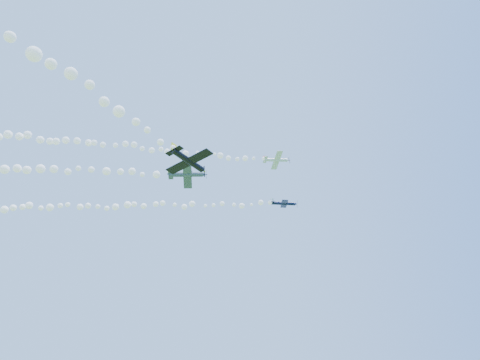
{
  "coord_description": "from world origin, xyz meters",
  "views": [
    {
      "loc": [
        4.39,
        -70.64,
        2.0
      ],
      "look_at": [
        2.85,
        -5.43,
        45.16
      ],
      "focal_mm": 30.0,
      "sensor_mm": 36.0,
      "label": 1
    }
  ],
  "objects_px": {
    "plane_white": "(277,160)",
    "plane_grey": "(187,175)",
    "plane_navy": "(284,203)",
    "plane_black": "(189,161)"
  },
  "relations": [
    {
      "from": "plane_navy",
      "to": "plane_black",
      "type": "distance_m",
      "value": 33.07
    },
    {
      "from": "plane_white",
      "to": "plane_grey",
      "type": "xyz_separation_m",
      "value": [
        -18.39,
        -8.68,
        -9.61
      ]
    },
    {
      "from": "plane_white",
      "to": "plane_grey",
      "type": "relative_size",
      "value": 0.81
    },
    {
      "from": "plane_white",
      "to": "plane_grey",
      "type": "distance_m",
      "value": 22.49
    },
    {
      "from": "plane_white",
      "to": "plane_navy",
      "type": "height_order",
      "value": "plane_white"
    },
    {
      "from": "plane_white",
      "to": "plane_navy",
      "type": "relative_size",
      "value": 1.08
    },
    {
      "from": "plane_white",
      "to": "plane_black",
      "type": "bearing_deg",
      "value": -134.63
    },
    {
      "from": "plane_grey",
      "to": "plane_black",
      "type": "height_order",
      "value": "plane_grey"
    },
    {
      "from": "plane_navy",
      "to": "plane_grey",
      "type": "xyz_separation_m",
      "value": [
        -19.79,
        -12.67,
        -0.55
      ]
    },
    {
      "from": "plane_white",
      "to": "plane_black",
      "type": "height_order",
      "value": "plane_white"
    }
  ]
}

